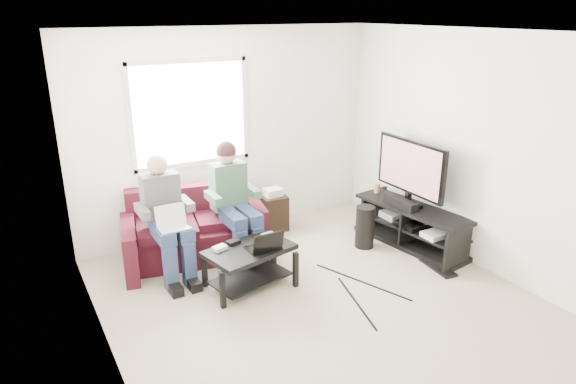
{
  "coord_description": "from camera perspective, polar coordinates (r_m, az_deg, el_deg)",
  "views": [
    {
      "loc": [
        -2.53,
        -3.64,
        2.79
      ],
      "look_at": [
        -0.09,
        0.6,
        1.03
      ],
      "focal_mm": 32.0,
      "sensor_mm": 36.0,
      "label": 1
    }
  ],
  "objects": [
    {
      "name": "console_black",
      "position": [
        6.48,
        13.9,
        -3.44
      ],
      "size": [
        0.38,
        0.3,
        0.07
      ],
      "primitive_type": "cube",
      "color": "black",
      "rests_on": "tv_stand"
    },
    {
      "name": "wall_left",
      "position": [
        3.97,
        -20.05,
        -3.59
      ],
      "size": [
        0.0,
        4.5,
        4.5
      ],
      "primitive_type": "plane",
      "rotation": [
        1.57,
        0.0,
        1.57
      ],
      "color": "white",
      "rests_on": "floor"
    },
    {
      "name": "subwoofer",
      "position": [
        6.37,
        8.54,
        -3.85
      ],
      "size": [
        0.23,
        0.23,
        0.53
      ],
      "primitive_type": "cylinder",
      "color": "black",
      "rests_on": "floor"
    },
    {
      "name": "drink_cup",
      "position": [
        6.82,
        9.88,
        0.41
      ],
      "size": [
        0.08,
        0.08,
        0.12
      ],
      "primitive_type": "cylinder",
      "color": "#A47446",
      "rests_on": "tv_stand"
    },
    {
      "name": "sofa",
      "position": [
        6.18,
        -10.34,
        -4.34
      ],
      "size": [
        1.86,
        1.07,
        0.8
      ],
      "color": "#421019",
      "rests_on": "floor"
    },
    {
      "name": "wall_front",
      "position": [
        3.25,
        27.97,
        -10.1
      ],
      "size": [
        4.5,
        0.0,
        4.5
      ],
      "primitive_type": "plane",
      "rotation": [
        -1.57,
        0.0,
        0.0
      ],
      "color": "white",
      "rests_on": "floor"
    },
    {
      "name": "wall_right",
      "position": [
        6.0,
        20.64,
        4.08
      ],
      "size": [
        0.0,
        4.5,
        4.5
      ],
      "primitive_type": "plane",
      "rotation": [
        1.57,
        0.0,
        -1.57
      ],
      "color": "white",
      "rests_on": "floor"
    },
    {
      "name": "tv",
      "position": [
        6.35,
        13.45,
        2.51
      ],
      "size": [
        0.12,
        1.1,
        0.81
      ],
      "color": "black",
      "rests_on": "tv_stand"
    },
    {
      "name": "laptop_silver",
      "position": [
        5.46,
        -12.62,
        -3.35
      ],
      "size": [
        0.39,
        0.35,
        0.24
      ],
      "primitive_type": null,
      "rotation": [
        0.0,
        0.0,
        -0.5
      ],
      "color": "silver",
      "rests_on": "person_left"
    },
    {
      "name": "console_white",
      "position": [
        6.26,
        16.09,
        -4.55
      ],
      "size": [
        0.3,
        0.22,
        0.06
      ],
      "primitive_type": "cube",
      "color": "silver",
      "rests_on": "tv_stand"
    },
    {
      "name": "window",
      "position": [
        6.32,
        -10.8,
        8.55
      ],
      "size": [
        1.48,
        0.04,
        1.28
      ],
      "color": "white",
      "rests_on": "wall_back"
    },
    {
      "name": "end_table",
      "position": [
        6.79,
        -1.64,
        -2.13
      ],
      "size": [
        0.32,
        0.32,
        0.58
      ],
      "color": "black",
      "rests_on": "floor"
    },
    {
      "name": "console_grey",
      "position": [
        6.71,
        11.87,
        -2.41
      ],
      "size": [
        0.34,
        0.26,
        0.08
      ],
      "primitive_type": "cube",
      "color": "gray",
      "rests_on": "tv_stand"
    },
    {
      "name": "person_left",
      "position": [
        5.66,
        -13.41,
        -2.24
      ],
      "size": [
        0.4,
        0.7,
        1.32
      ],
      "color": "navy",
      "rests_on": "sofa"
    },
    {
      "name": "controller_c",
      "position": [
        5.6,
        -2.21,
        -4.82
      ],
      "size": [
        0.15,
        0.1,
        0.04
      ],
      "primitive_type": "cube",
      "rotation": [
        0.0,
        0.0,
        0.07
      ],
      "color": "gray",
      "rests_on": "coffee_table"
    },
    {
      "name": "laptop_black",
      "position": [
        5.29,
        -2.79,
        -5.13
      ],
      "size": [
        0.39,
        0.32,
        0.24
      ],
      "primitive_type": null,
      "rotation": [
        0.0,
        0.0,
        0.26
      ],
      "color": "black",
      "rests_on": "coffee_table"
    },
    {
      "name": "wall_back",
      "position": [
        6.58,
        -6.56,
        6.52
      ],
      "size": [
        4.5,
        0.0,
        4.5
      ],
      "primitive_type": "plane",
      "rotation": [
        1.57,
        0.0,
        0.0
      ],
      "color": "white",
      "rests_on": "floor"
    },
    {
      "name": "tv_stand",
      "position": [
        6.54,
        13.55,
        -3.92
      ],
      "size": [
        0.66,
        1.58,
        0.51
      ],
      "color": "black",
      "rests_on": "floor"
    },
    {
      "name": "keyboard_floor",
      "position": [
        6.14,
        16.31,
        -8.02
      ],
      "size": [
        0.23,
        0.52,
        0.03
      ],
      "primitive_type": "cube",
      "rotation": [
        0.0,
        0.0,
        -0.13
      ],
      "color": "black",
      "rests_on": "floor"
    },
    {
      "name": "floor",
      "position": [
        5.24,
        4.22,
        -12.52
      ],
      "size": [
        4.5,
        4.5,
        0.0
      ],
      "primitive_type": "plane",
      "color": "#BDB093",
      "rests_on": "ground"
    },
    {
      "name": "person_right",
      "position": [
        5.91,
        -6.11,
        -0.24
      ],
      "size": [
        0.4,
        0.71,
        1.37
      ],
      "color": "navy",
      "rests_on": "sofa"
    },
    {
      "name": "controller_b",
      "position": [
        5.46,
        -6.09,
        -5.55
      ],
      "size": [
        0.16,
        0.12,
        0.04
      ],
      "primitive_type": "cube",
      "rotation": [
        0.0,
        0.0,
        0.21
      ],
      "color": "black",
      "rests_on": "coffee_table"
    },
    {
      "name": "ceiling",
      "position": [
        4.43,
        5.1,
        17.22
      ],
      "size": [
        4.5,
        4.5,
        0.0
      ],
      "primitive_type": "plane",
      "rotation": [
        3.14,
        0.0,
        0.0
      ],
      "color": "white",
      "rests_on": "wall_back"
    },
    {
      "name": "soundbar",
      "position": [
        6.41,
        12.39,
        -1.14
      ],
      "size": [
        0.12,
        0.5,
        0.1
      ],
      "primitive_type": "cube",
      "color": "black",
      "rests_on": "tv_stand"
    },
    {
      "name": "controller_a",
      "position": [
        5.35,
        -7.59,
        -6.18
      ],
      "size": [
        0.16,
        0.12,
        0.04
      ],
      "primitive_type": "cube",
      "rotation": [
        0.0,
        0.0,
        0.27
      ],
      "color": "silver",
      "rests_on": "coffee_table"
    },
    {
      "name": "coffee_table",
      "position": [
        5.41,
        -4.28,
        -7.36
      ],
      "size": [
        0.98,
        0.72,
        0.45
      ],
      "color": "black",
      "rests_on": "floor"
    }
  ]
}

